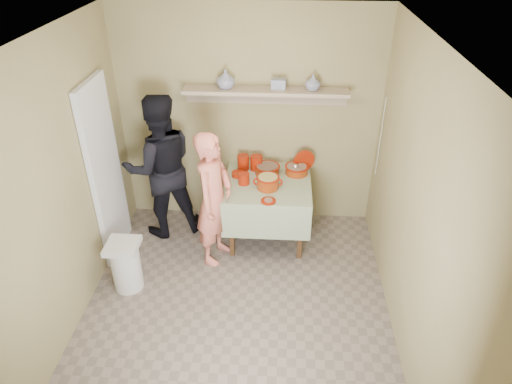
# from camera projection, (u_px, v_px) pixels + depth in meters

# --- Properties ---
(ground) EXTENTS (3.50, 3.50, 0.00)m
(ground) POSITION_uv_depth(u_px,v_px,m) (236.00, 314.00, 4.47)
(ground) COLOR #716359
(ground) RESTS_ON ground
(tile_panel) EXTENTS (0.06, 0.70, 2.00)m
(tile_panel) POSITION_uv_depth(u_px,v_px,m) (106.00, 173.00, 4.82)
(tile_panel) COLOR silver
(tile_panel) RESTS_ON ground
(plate_stack_a) EXTENTS (0.14, 0.14, 0.18)m
(plate_stack_a) POSITION_uv_depth(u_px,v_px,m) (243.00, 163.00, 5.33)
(plate_stack_a) COLOR #7F1101
(plate_stack_a) RESTS_ON serving_table
(plate_stack_b) EXTENTS (0.14, 0.14, 0.17)m
(plate_stack_b) POSITION_uv_depth(u_px,v_px,m) (256.00, 163.00, 5.34)
(plate_stack_b) COLOR #7F1101
(plate_stack_b) RESTS_ON serving_table
(bowl_stack) EXTENTS (0.13, 0.13, 0.13)m
(bowl_stack) POSITION_uv_depth(u_px,v_px,m) (244.00, 179.00, 5.07)
(bowl_stack) COLOR #7F1101
(bowl_stack) RESTS_ON serving_table
(empty_bowl) EXTENTS (0.15, 0.15, 0.05)m
(empty_bowl) POSITION_uv_depth(u_px,v_px,m) (238.00, 174.00, 5.24)
(empty_bowl) COLOR #7F1101
(empty_bowl) RESTS_ON serving_table
(propped_lid) EXTENTS (0.25, 0.12, 0.26)m
(propped_lid) POSITION_uv_depth(u_px,v_px,m) (304.00, 161.00, 5.31)
(propped_lid) COLOR #7F1101
(propped_lid) RESTS_ON serving_table
(vase_right) EXTENTS (0.21, 0.21, 0.17)m
(vase_right) POSITION_uv_depth(u_px,v_px,m) (313.00, 82.00, 4.85)
(vase_right) COLOR navy
(vase_right) RESTS_ON wall_shelf
(vase_left) EXTENTS (0.23, 0.23, 0.20)m
(vase_left) POSITION_uv_depth(u_px,v_px,m) (226.00, 79.00, 4.89)
(vase_left) COLOR navy
(vase_left) RESTS_ON wall_shelf
(ceramic_box) EXTENTS (0.16, 0.12, 0.11)m
(ceramic_box) POSITION_uv_depth(u_px,v_px,m) (279.00, 84.00, 4.90)
(ceramic_box) COLOR navy
(ceramic_box) RESTS_ON wall_shelf
(person_cook) EXTENTS (0.52, 0.64, 1.53)m
(person_cook) POSITION_uv_depth(u_px,v_px,m) (214.00, 199.00, 4.82)
(person_cook) COLOR #DF7260
(person_cook) RESTS_ON ground
(person_helper) EXTENTS (1.04, 0.94, 1.74)m
(person_helper) POSITION_uv_depth(u_px,v_px,m) (161.00, 167.00, 5.20)
(person_helper) COLOR black
(person_helper) RESTS_ON ground
(room_shell) EXTENTS (3.04, 3.54, 2.62)m
(room_shell) POSITION_uv_depth(u_px,v_px,m) (231.00, 171.00, 3.62)
(room_shell) COLOR #92875A
(room_shell) RESTS_ON ground
(serving_table) EXTENTS (0.97, 0.97, 0.76)m
(serving_table) POSITION_uv_depth(u_px,v_px,m) (268.00, 191.00, 5.20)
(serving_table) COLOR #4C2D16
(serving_table) RESTS_ON ground
(cazuela_meat_a) EXTENTS (0.30, 0.30, 0.10)m
(cazuela_meat_a) POSITION_uv_depth(u_px,v_px,m) (267.00, 169.00, 5.27)
(cazuela_meat_a) COLOR maroon
(cazuela_meat_a) RESTS_ON serving_table
(cazuela_meat_b) EXTENTS (0.28, 0.28, 0.10)m
(cazuela_meat_b) POSITION_uv_depth(u_px,v_px,m) (297.00, 169.00, 5.27)
(cazuela_meat_b) COLOR maroon
(cazuela_meat_b) RESTS_ON serving_table
(ladle) EXTENTS (0.08, 0.26, 0.19)m
(ladle) POSITION_uv_depth(u_px,v_px,m) (296.00, 166.00, 5.21)
(ladle) COLOR silver
(ladle) RESTS_ON cazuela_meat_b
(cazuela_rice) EXTENTS (0.33, 0.25, 0.14)m
(cazuela_rice) POSITION_uv_depth(u_px,v_px,m) (268.00, 181.00, 4.98)
(cazuela_rice) COLOR maroon
(cazuela_rice) RESTS_ON serving_table
(front_plate) EXTENTS (0.16, 0.16, 0.03)m
(front_plate) POSITION_uv_depth(u_px,v_px,m) (268.00, 201.00, 4.78)
(front_plate) COLOR #7F1101
(front_plate) RESTS_ON serving_table
(wall_shelf) EXTENTS (1.80, 0.25, 0.21)m
(wall_shelf) POSITION_uv_depth(u_px,v_px,m) (266.00, 92.00, 4.97)
(wall_shelf) COLOR tan
(wall_shelf) RESTS_ON room_shell
(trash_bin) EXTENTS (0.32, 0.32, 0.56)m
(trash_bin) POSITION_uv_depth(u_px,v_px,m) (126.00, 265.00, 4.66)
(trash_bin) COLOR silver
(trash_bin) RESTS_ON ground
(electrical_cord) EXTENTS (0.01, 0.05, 0.90)m
(electrical_cord) POSITION_uv_depth(u_px,v_px,m) (380.00, 137.00, 4.98)
(electrical_cord) COLOR silver
(electrical_cord) RESTS_ON wall_shelf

